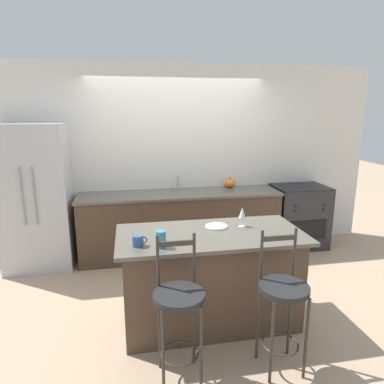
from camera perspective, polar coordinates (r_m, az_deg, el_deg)
ground_plane at (r=4.78m, az=-1.22°, el=-11.96°), size 18.00×18.00×0.00m
wall_back at (r=5.07m, az=-2.60°, el=5.48°), size 6.00×0.07×2.70m
back_counter at (r=4.95m, az=-1.96°, el=-5.25°), size 2.83×0.69×0.92m
sink_faucet at (r=4.99m, az=-2.37°, el=2.00°), size 0.02×0.13×0.22m
kitchen_island at (r=3.43m, az=3.04°, el=-14.06°), size 1.76×0.85×0.93m
refrigerator at (r=4.90m, az=-24.48°, el=-0.80°), size 0.85×0.69×1.89m
oven_range at (r=5.51m, az=17.30°, el=-3.84°), size 0.79×0.64×0.94m
bar_stool_near at (r=2.70m, az=-2.18°, el=-18.85°), size 0.39×0.39×1.14m
bar_stool_far at (r=2.89m, az=14.87°, el=-17.08°), size 0.39×0.39×1.14m
dinner_plate at (r=3.40m, az=4.09°, el=-5.70°), size 0.22×0.22×0.02m
wine_glass at (r=3.41m, az=8.37°, el=-3.48°), size 0.07×0.07×0.20m
coffee_mug at (r=2.96m, az=-8.97°, el=-8.00°), size 0.13×0.10×0.09m
tumbler_cup at (r=2.90m, az=-5.19°, el=-7.83°), size 0.08×0.08×0.14m
pumpkin_decoration at (r=5.16m, az=6.31°, el=1.47°), size 0.16×0.16×0.15m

